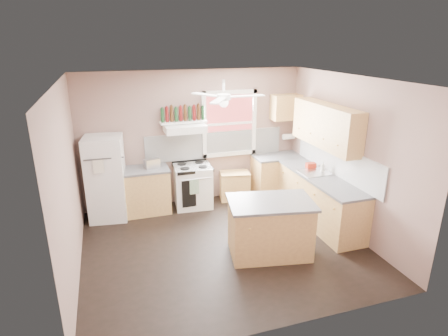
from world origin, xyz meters
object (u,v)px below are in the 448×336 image
object	(u,v)px
toaster	(152,163)
cart	(235,186)
refrigerator	(106,178)
island	(270,228)
stove	(193,186)

from	to	relation	value
toaster	cart	world-z (taller)	toaster
refrigerator	island	world-z (taller)	refrigerator
cart	island	distance (m)	2.20
toaster	cart	bearing A→B (deg)	-15.19
refrigerator	stove	distance (m)	1.69
refrigerator	island	distance (m)	3.20
refrigerator	stove	size ratio (longest dim) A/B	1.85
toaster	island	world-z (taller)	toaster
refrigerator	island	xyz separation A→B (m)	(2.39, -2.09, -0.37)
stove	island	bearing A→B (deg)	-65.74
stove	cart	size ratio (longest dim) A/B	1.42
toaster	island	xyz separation A→B (m)	(1.53, -2.13, -0.56)
island	toaster	bearing A→B (deg)	136.17
cart	refrigerator	bearing A→B (deg)	-167.14
stove	island	world-z (taller)	same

